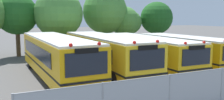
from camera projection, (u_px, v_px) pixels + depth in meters
ground_plane at (127, 71)px, 18.15m from camera, size 160.00×160.00×0.00m
school_bus_0 at (56, 55)px, 15.95m from camera, size 2.79×11.46×2.79m
school_bus_1 at (104, 53)px, 17.19m from camera, size 2.60×11.18×2.77m
school_bus_2 at (145, 51)px, 18.73m from camera, size 2.69×10.95×2.57m
school_bus_3 at (183, 49)px, 19.94m from camera, size 2.78×9.52×2.51m
tree_1 at (17, 13)px, 24.26m from camera, size 4.06×4.06×6.25m
tree_2 at (57, 14)px, 24.59m from camera, size 4.88×4.88×6.69m
tree_3 at (104, 11)px, 28.12m from camera, size 5.07×5.07×7.10m
tree_4 at (126, 22)px, 28.98m from camera, size 3.86×3.46×5.17m
tree_5 at (157, 17)px, 30.09m from camera, size 3.95×3.95×5.80m
chainlink_fence at (221, 88)px, 10.44m from camera, size 16.48×0.07×1.80m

